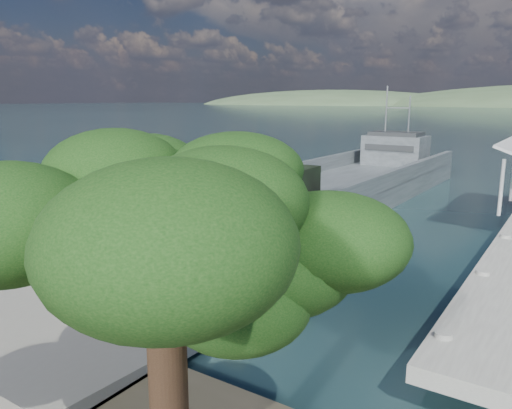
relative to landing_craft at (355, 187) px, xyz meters
name	(u,v)px	position (x,y,z in m)	size (l,w,h in m)	color
ground	(182,278)	(0.99, -21.69, -0.78)	(1400.00, 1400.00, 0.00)	#19383C
boat_ramp	(165,279)	(0.99, -22.69, -0.53)	(10.00, 18.00, 0.50)	gray
shoreline_rocks	(97,252)	(-5.21, -21.19, -0.78)	(3.20, 5.60, 0.90)	#575654
landing_craft	(355,187)	(0.00, 0.00, 0.00)	(8.62, 32.28, 9.54)	#3D4548
military_truck	(266,213)	(2.89, -17.84, 1.64)	(2.85, 8.37, 3.86)	black
soldier	(125,232)	(-3.03, -21.19, 0.58)	(0.63, 0.41, 1.73)	black
overhang_tree	(159,226)	(9.51, -31.49, 4.90)	(7.80, 7.19, 7.08)	#332014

